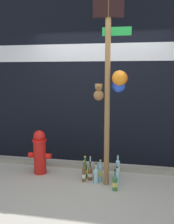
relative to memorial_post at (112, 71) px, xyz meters
name	(u,v)px	position (x,y,z in m)	size (l,w,h in m)	color
ground_plane	(87,193)	(-0.31, -0.37, -1.76)	(14.00, 14.00, 0.00)	#ADA899
building_wall	(101,70)	(-0.31, 1.04, 0.03)	(10.00, 0.21, 3.59)	black
curb_strip	(97,167)	(-0.31, 0.58, -1.72)	(8.00, 0.12, 0.08)	gray
memorial_post	(112,71)	(0.00, 0.00, 0.00)	(0.56, 0.31, 2.88)	olive
fire_hydrant	(40,152)	(-1.26, 0.20, -1.38)	(0.40, 0.24, 0.77)	red
bottle_0	(118,168)	(0.09, 0.26, -1.59)	(0.07, 0.07, 0.41)	#93CCE0
bottle_1	(96,175)	(-0.23, -0.01, -1.63)	(0.07, 0.07, 0.33)	#93CCE0
bottle_2	(85,170)	(-0.45, 0.15, -1.62)	(0.07, 0.07, 0.38)	#337038
bottle_3	(90,169)	(-0.36, 0.19, -1.62)	(0.06, 0.06, 0.37)	#B2DBEA
bottle_4	(115,183)	(0.08, -0.20, -1.64)	(0.07, 0.07, 0.33)	#337038
bottle_5	(90,173)	(-0.35, 0.10, -1.65)	(0.08, 0.08, 0.30)	brown
bottle_6	(84,174)	(-0.43, 0.01, -1.63)	(0.06, 0.06, 0.36)	brown
bottle_7	(107,170)	(-0.09, 0.22, -1.63)	(0.07, 0.07, 0.33)	silver
bottle_8	(107,171)	(-0.07, 0.13, -1.60)	(0.06, 0.06, 0.43)	#337038
bottle_9	(100,173)	(-0.18, 0.07, -1.61)	(0.06, 0.06, 0.36)	#93CCE0
bottle_10	(117,178)	(0.10, -0.02, -1.64)	(0.07, 0.07, 0.30)	#93CCE0
litter_1	(42,178)	(-1.15, -0.01, -1.76)	(0.10, 0.04, 0.01)	tan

